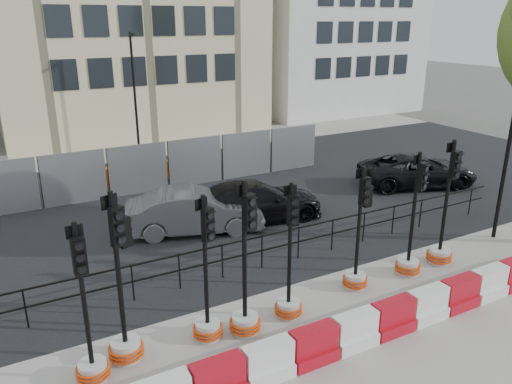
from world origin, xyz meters
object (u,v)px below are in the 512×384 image
lamp_post_near (511,138)px  traffic_signal_h (442,239)px  car_c (254,201)px  traffic_signal_d (246,299)px  traffic_signal_a (90,350)px

lamp_post_near → traffic_signal_h: size_ratio=1.67×
lamp_post_near → car_c: (-6.02, 4.91, -2.53)m
lamp_post_near → traffic_signal_d: size_ratio=1.69×
traffic_signal_h → traffic_signal_a: bearing=-178.8°
lamp_post_near → traffic_signal_h: (-2.92, -0.41, -2.48)m
lamp_post_near → traffic_signal_h: 3.85m
traffic_signal_a → traffic_signal_h: size_ratio=0.92×
car_c → traffic_signal_a: bearing=137.3°
traffic_signal_a → traffic_signal_h: (9.64, 0.30, 0.06)m
traffic_signal_h → car_c: traffic_signal_h is taller
lamp_post_near → traffic_signal_d: 9.60m
lamp_post_near → traffic_signal_d: lamp_post_near is taller
lamp_post_near → car_c: 8.17m
lamp_post_near → traffic_signal_a: bearing=-176.8°
traffic_signal_a → traffic_signal_h: traffic_signal_h is taller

